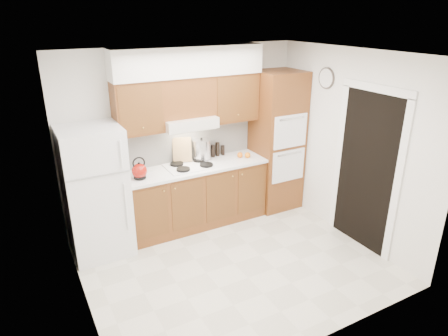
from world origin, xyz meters
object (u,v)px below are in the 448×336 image
at_px(fridge, 96,192).
at_px(kettle, 139,171).
at_px(stock_pot, 202,149).
at_px(oven_cabinet, 276,141).

height_order(fridge, kettle, fridge).
relative_size(kettle, stock_pot, 0.73).
height_order(oven_cabinet, kettle, oven_cabinet).
xyz_separation_m(fridge, kettle, (0.58, -0.03, 0.19)).
height_order(fridge, oven_cabinet, oven_cabinet).
bearing_deg(kettle, oven_cabinet, 19.02).
relative_size(fridge, stock_pot, 6.14).
distance_m(oven_cabinet, stock_pot, 1.24).
distance_m(fridge, oven_cabinet, 2.86).
distance_m(kettle, stock_pot, 1.07).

